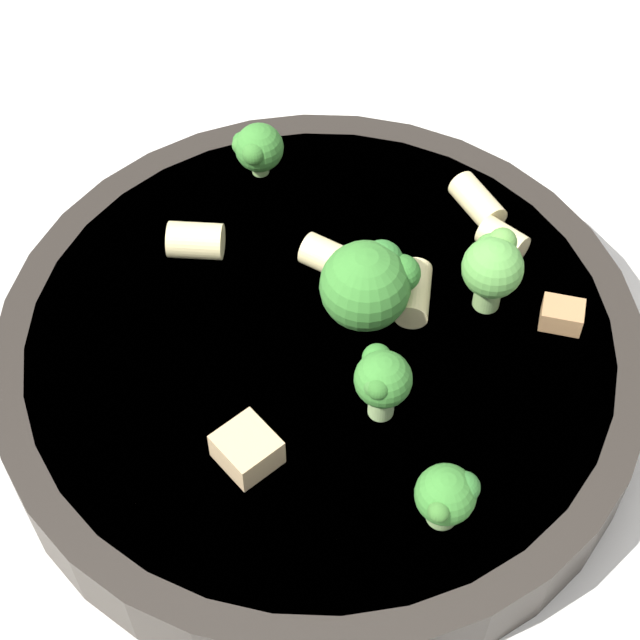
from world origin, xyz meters
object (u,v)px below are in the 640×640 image
at_px(broccoli_floret_2, 493,266).
at_px(rigatoni_3, 477,202).
at_px(pasta_bowl, 320,354).
at_px(broccoli_floret_3, 447,496).
at_px(broccoli_floret_4, 382,380).
at_px(rigatoni_1, 503,240).
at_px(broccoli_floret_0, 368,284).
at_px(chicken_chunk_1, 563,320).
at_px(broccoli_floret_1, 257,148).
at_px(rigatoni_2, 196,241).
at_px(rigatoni_4, 332,259).
at_px(chicken_chunk_0, 247,449).
at_px(rigatoni_0, 413,293).

height_order(broccoli_floret_2, rigatoni_3, broccoli_floret_2).
xyz_separation_m(pasta_bowl, broccoli_floret_3, (-0.09, -0.04, 0.03)).
bearing_deg(broccoli_floret_4, rigatoni_1, -37.30).
height_order(broccoli_floret_0, chicken_chunk_1, broccoli_floret_0).
xyz_separation_m(pasta_bowl, broccoli_floret_1, (0.10, 0.02, 0.03)).
bearing_deg(pasta_bowl, rigatoni_3, -49.09).
xyz_separation_m(pasta_bowl, rigatoni_2, (0.05, 0.05, 0.02)).
bearing_deg(rigatoni_2, broccoli_floret_0, -119.27).
bearing_deg(broccoli_floret_3, rigatoni_3, -13.00).
bearing_deg(rigatoni_1, rigatoni_3, 17.97).
xyz_separation_m(broccoli_floret_0, rigatoni_4, (0.03, 0.01, -0.01)).
relative_size(broccoli_floret_4, chicken_chunk_1, 1.95).
distance_m(broccoli_floret_3, chicken_chunk_0, 0.08).
bearing_deg(chicken_chunk_0, broccoli_floret_3, -112.29).
relative_size(rigatoni_3, rigatoni_4, 1.07).
distance_m(broccoli_floret_0, rigatoni_3, 0.08).
xyz_separation_m(broccoli_floret_3, rigatoni_2, (0.14, 0.09, -0.01)).
bearing_deg(broccoli_floret_1, broccoli_floret_2, -131.28).
height_order(pasta_bowl, chicken_chunk_0, chicken_chunk_0).
bearing_deg(rigatoni_4, broccoli_floret_3, -164.86).
xyz_separation_m(rigatoni_0, chicken_chunk_0, (-0.07, 0.07, -0.00)).
height_order(pasta_bowl, rigatoni_0, rigatoni_0).
xyz_separation_m(broccoli_floret_1, chicken_chunk_1, (-0.10, -0.13, -0.01)).
distance_m(rigatoni_1, rigatoni_2, 0.14).
bearing_deg(broccoli_floret_2, broccoli_floret_0, 95.84).
xyz_separation_m(broccoli_floret_2, chicken_chunk_0, (-0.07, 0.11, -0.02)).
height_order(broccoli_floret_1, chicken_chunk_0, broccoli_floret_1).
distance_m(pasta_bowl, rigatoni_4, 0.04).
height_order(rigatoni_4, chicken_chunk_0, same).
bearing_deg(broccoli_floret_0, rigatoni_3, -44.07).
distance_m(broccoli_floret_4, rigatoni_0, 0.06).
relative_size(broccoli_floret_2, chicken_chunk_0, 1.70).
relative_size(chicken_chunk_0, chicken_chunk_1, 1.24).
relative_size(broccoli_floret_3, rigatoni_1, 1.40).
relative_size(broccoli_floret_4, chicken_chunk_0, 1.57).
distance_m(rigatoni_2, chicken_chunk_0, 0.11).
bearing_deg(rigatoni_3, broccoli_floret_3, 167.00).
relative_size(rigatoni_0, rigatoni_3, 1.01).
xyz_separation_m(rigatoni_2, chicken_chunk_0, (-0.11, -0.02, -0.00)).
height_order(chicken_chunk_0, chicken_chunk_1, chicken_chunk_0).
relative_size(broccoli_floret_0, rigatoni_2, 1.75).
bearing_deg(broccoli_floret_3, chicken_chunk_0, 67.71).
height_order(broccoli_floret_3, broccoli_floret_4, broccoli_floret_4).
relative_size(broccoli_floret_4, rigatoni_2, 1.41).
bearing_deg(broccoli_floret_3, broccoli_floret_2, -17.54).
xyz_separation_m(broccoli_floret_4, rigatoni_3, (0.11, -0.06, -0.01)).
distance_m(rigatoni_1, chicken_chunk_1, 0.05).
height_order(rigatoni_1, chicken_chunk_1, rigatoni_1).
relative_size(broccoli_floret_0, broccoli_floret_3, 1.48).
bearing_deg(broccoli_floret_0, broccoli_floret_1, 25.96).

